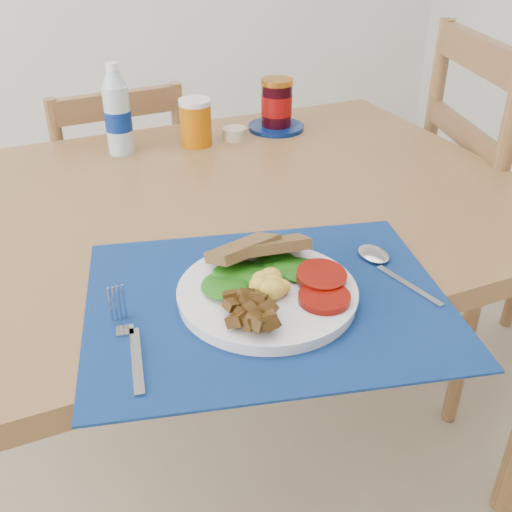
{
  "coord_description": "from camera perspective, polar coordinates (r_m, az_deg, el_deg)",
  "views": [
    {
      "loc": [
        -0.27,
        -0.79,
        1.25
      ],
      "look_at": [
        0.03,
        -0.12,
        0.8
      ],
      "focal_mm": 42.0,
      "sensor_mm": 36.0,
      "label": 1
    }
  ],
  "objects": [
    {
      "name": "placemat",
      "position": [
        0.86,
        1.08,
        -4.21
      ],
      "size": [
        0.59,
        0.51,
        0.0
      ],
      "primitive_type": "cube",
      "rotation": [
        0.0,
        0.0,
        -0.24
      ],
      "color": "black",
      "rests_on": "table"
    },
    {
      "name": "water_bottle",
      "position": [
        1.39,
        -13.04,
        13.01
      ],
      "size": [
        0.06,
        0.06,
        0.2
      ],
      "color": "#ADBFCC",
      "rests_on": "table"
    },
    {
      "name": "breakfast_plate",
      "position": [
        0.85,
        0.88,
        -3.34
      ],
      "size": [
        0.25,
        0.25,
        0.06
      ],
      "rotation": [
        0.0,
        0.0,
        0.1
      ],
      "color": "silver",
      "rests_on": "placemat"
    },
    {
      "name": "chair_far",
      "position": [
        1.78,
        -12.89,
        6.13
      ],
      "size": [
        0.39,
        0.38,
        1.02
      ],
      "rotation": [
        0.0,
        0.0,
        3.19
      ],
      "color": "brown",
      "rests_on": "ground"
    },
    {
      "name": "fork",
      "position": [
        0.8,
        -12.0,
        -7.93
      ],
      "size": [
        0.04,
        0.18,
        0.0
      ],
      "rotation": [
        0.0,
        0.0,
        -0.19
      ],
      "color": "#B2B5BA",
      "rests_on": "placemat"
    },
    {
      "name": "juice_glass",
      "position": [
        1.42,
        -5.75,
        12.44
      ],
      "size": [
        0.07,
        0.07,
        0.1
      ],
      "primitive_type": "cylinder",
      "color": "#AE5704",
      "rests_on": "table"
    },
    {
      "name": "ramekin",
      "position": [
        1.46,
        -2.04,
        11.57
      ],
      "size": [
        0.06,
        0.06,
        0.03
      ],
      "primitive_type": "cylinder",
      "color": "#BBAE89",
      "rests_on": "table"
    },
    {
      "name": "jam_on_saucer",
      "position": [
        1.52,
        1.97,
        13.95
      ],
      "size": [
        0.14,
        0.14,
        0.13
      ],
      "color": "#051953",
      "rests_on": "table"
    },
    {
      "name": "table",
      "position": [
        1.18,
        -7.36,
        1.22
      ],
      "size": [
        1.4,
        0.9,
        0.75
      ],
      "color": "brown",
      "rests_on": "ground"
    },
    {
      "name": "spoon",
      "position": [
        0.96,
        12.04,
        -0.75
      ],
      "size": [
        0.04,
        0.19,
        0.01
      ],
      "rotation": [
        0.0,
        0.0,
        0.18
      ],
      "color": "#B2B5BA",
      "rests_on": "placemat"
    },
    {
      "name": "chair_end",
      "position": [
        1.67,
        22.07,
        5.81
      ],
      "size": [
        0.54,
        0.55,
        1.2
      ],
      "rotation": [
        0.0,
        0.0,
        1.28
      ],
      "color": "brown",
      "rests_on": "ground"
    }
  ]
}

